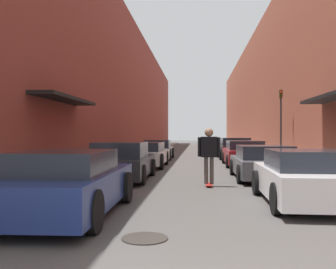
{
  "coord_description": "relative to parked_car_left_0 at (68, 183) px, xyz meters",
  "views": [
    {
      "loc": [
        0.09,
        -2.15,
        1.57
      ],
      "look_at": [
        -1.02,
        11.81,
        1.57
      ],
      "focal_mm": 40.0,
      "sensor_mm": 36.0,
      "label": 1
    }
  ],
  "objects": [
    {
      "name": "traffic_light",
      "position": [
        7.05,
        13.78,
        1.87
      ],
      "size": [
        0.16,
        0.22,
        3.89
      ],
      "color": "#2D2D2D",
      "rests_on": "curb_strip_right"
    },
    {
      "name": "parked_car_left_0",
      "position": [
        0.0,
        0.0,
        0.0
      ],
      "size": [
        1.94,
        4.44,
        1.26
      ],
      "color": "navy",
      "rests_on": "ground"
    },
    {
      "name": "parked_car_right_3",
      "position": [
        4.89,
        17.2,
        0.04
      ],
      "size": [
        2.08,
        3.95,
        1.36
      ],
      "color": "#232326",
      "rests_on": "ground"
    },
    {
      "name": "parked_car_left_1",
      "position": [
        -0.11,
        5.69,
        0.0
      ],
      "size": [
        1.97,
        4.32,
        1.31
      ],
      "color": "#232326",
      "rests_on": "ground"
    },
    {
      "name": "building_row_left",
      "position": [
        -4.85,
        27.95,
        5.01
      ],
      "size": [
        4.9,
        65.78,
        11.27
      ],
      "color": "brown",
      "rests_on": "ground"
    },
    {
      "name": "parked_car_left_3",
      "position": [
        -0.03,
        16.68,
        -0.02
      ],
      "size": [
        1.88,
        4.14,
        1.23
      ],
      "color": "gray",
      "rests_on": "ground"
    },
    {
      "name": "parked_car_right_4",
      "position": [
        4.95,
        22.39,
        -0.02
      ],
      "size": [
        1.89,
        4.7,
        1.22
      ],
      "color": "silver",
      "rests_on": "ground"
    },
    {
      "name": "parked_car_right_2",
      "position": [
        4.83,
        11.92,
        -0.01
      ],
      "size": [
        2.0,
        4.51,
        1.26
      ],
      "color": "maroon",
      "rests_on": "ground"
    },
    {
      "name": "parked_car_left_2",
      "position": [
        -0.03,
        10.89,
        -0.02
      ],
      "size": [
        2.01,
        4.54,
        1.2
      ],
      "color": "silver",
      "rests_on": "ground"
    },
    {
      "name": "manhole_cover",
      "position": [
        1.72,
        -1.51,
        -0.61
      ],
      "size": [
        0.7,
        0.7,
        0.02
      ],
      "color": "#332D28",
      "rests_on": "ground"
    },
    {
      "name": "curb_strip_right",
      "position": [
        6.79,
        27.96,
        -0.56
      ],
      "size": [
        1.8,
        65.78,
        0.12
      ],
      "color": "gray",
      "rests_on": "ground"
    },
    {
      "name": "building_row_right",
      "position": [
        9.69,
        27.95,
        4.9
      ],
      "size": [
        4.9,
        65.78,
        11.04
      ],
      "color": "brown",
      "rests_on": "ground"
    },
    {
      "name": "curb_strip_left",
      "position": [
        -1.95,
        27.96,
        -0.56
      ],
      "size": [
        1.8,
        65.78,
        0.12
      ],
      "color": "gray",
      "rests_on": "ground"
    },
    {
      "name": "parked_car_right_1",
      "position": [
        4.8,
        6.23,
        -0.05
      ],
      "size": [
        2.06,
        4.13,
        1.19
      ],
      "color": "#515459",
      "rests_on": "ground"
    },
    {
      "name": "ground",
      "position": [
        2.42,
        21.38,
        -0.62
      ],
      "size": [
        144.71,
        144.71,
        0.0
      ],
      "primitive_type": "plane",
      "color": "#4C4947"
    },
    {
      "name": "parked_car_right_0",
      "position": [
        4.91,
        1.52,
        -0.02
      ],
      "size": [
        1.92,
        3.99,
        1.23
      ],
      "color": "silver",
      "rests_on": "ground"
    },
    {
      "name": "skateboarder",
      "position": [
        2.85,
        4.3,
        0.46
      ],
      "size": [
        0.68,
        0.78,
        1.76
      ],
      "color": "#B2231E",
      "rests_on": "ground"
    }
  ]
}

